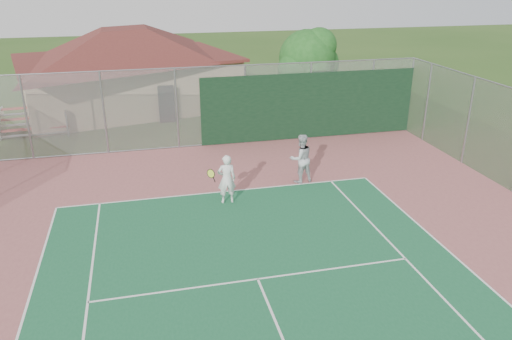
# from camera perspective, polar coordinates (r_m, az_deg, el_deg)

# --- Properties ---
(back_fence) EXTENTS (20.08, 0.11, 3.53)m
(back_fence) POSITION_cam_1_polar(r_m,az_deg,el_deg) (22.16, -0.93, 7.23)
(back_fence) COLOR gray
(back_fence) RESTS_ON ground
(side_fence_right) EXTENTS (0.08, 9.00, 3.50)m
(side_fence_right) POSITION_cam_1_polar(r_m,az_deg,el_deg) (21.40, 23.09, 5.16)
(side_fence_right) COLOR gray
(side_fence_right) RESTS_ON ground
(clubhouse) EXTENTS (13.53, 10.55, 5.19)m
(clubhouse) POSITION_cam_1_polar(r_m,az_deg,el_deg) (29.11, -14.55, 12.04)
(clubhouse) COLOR tan
(clubhouse) RESTS_ON ground
(bleachers) EXTENTS (3.18, 2.05, 1.16)m
(bleachers) POSITION_cam_1_polar(r_m,az_deg,el_deg) (26.09, -23.99, 5.19)
(bleachers) COLOR #AF3128
(bleachers) RESTS_ON ground
(tree) EXTENTS (3.36, 3.18, 4.68)m
(tree) POSITION_cam_1_polar(r_m,az_deg,el_deg) (25.76, 6.03, 12.39)
(tree) COLOR #332412
(tree) RESTS_ON ground
(player_white_front) EXTENTS (1.02, 0.65, 1.68)m
(player_white_front) POSITION_cam_1_polar(r_m,az_deg,el_deg) (16.49, -3.41, -1.09)
(player_white_front) COLOR silver
(player_white_front) RESTS_ON ground
(player_grey_back) EXTENTS (0.98, 0.82, 1.81)m
(player_grey_back) POSITION_cam_1_polar(r_m,az_deg,el_deg) (18.16, 5.15, 1.27)
(player_grey_back) COLOR #B0B3B5
(player_grey_back) RESTS_ON ground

